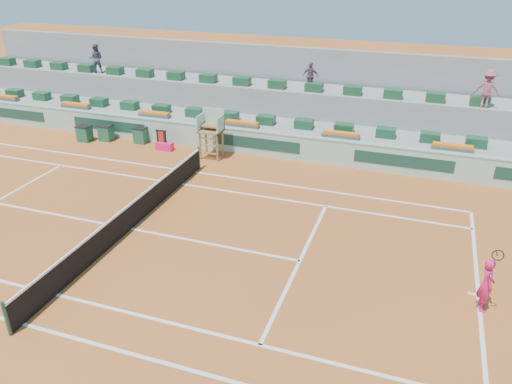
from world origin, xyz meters
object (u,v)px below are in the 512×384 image
player_bag (164,146)px  umpire_chair (212,127)px  drink_cooler_a (141,135)px  tennis_player (487,284)px

player_bag → umpire_chair: umpire_chair is taller
drink_cooler_a → tennis_player: bearing=-28.1°
drink_cooler_a → player_bag: bearing=-17.5°
player_bag → drink_cooler_a: bearing=162.5°
player_bag → tennis_player: 16.77m
player_bag → umpire_chair: 3.03m
player_bag → drink_cooler_a: size_ratio=1.07×
umpire_chair → tennis_player: (11.91, -8.12, -0.70)m
player_bag → drink_cooler_a: 1.78m
player_bag → drink_cooler_a: (-1.68, 0.53, 0.22)m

